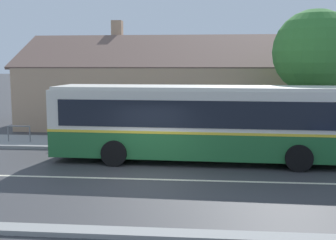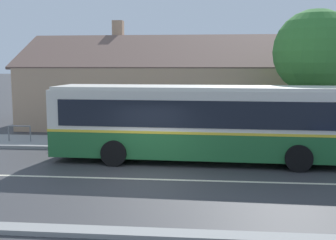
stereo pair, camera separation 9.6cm
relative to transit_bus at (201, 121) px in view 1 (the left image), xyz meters
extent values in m
plane|color=#38383A|center=(-1.89, -2.90, -1.63)|extent=(300.00, 300.00, 0.00)
cube|color=gray|center=(-1.89, 3.10, -1.56)|extent=(60.00, 3.00, 0.15)
cube|color=gray|center=(-1.89, -7.65, -1.57)|extent=(60.00, 0.50, 0.12)
cube|color=beige|center=(-1.89, -2.90, -1.63)|extent=(60.00, 0.16, 0.01)
cube|color=tan|center=(0.30, 11.00, 0.20)|extent=(22.47, 9.22, 3.65)
cube|color=brown|center=(0.30, 8.69, 3.05)|extent=(23.07, 4.67, 2.20)
cube|color=brown|center=(0.30, 13.30, 3.05)|extent=(23.07, 4.67, 2.20)
cube|color=tan|center=(-5.88, 11.92, 4.58)|extent=(0.70, 0.70, 1.20)
cube|color=black|center=(-7.57, 6.36, 0.38)|extent=(1.10, 0.06, 1.30)
cube|color=black|center=(-2.32, 6.36, 0.38)|extent=(1.10, 0.06, 1.30)
cube|color=black|center=(2.92, 6.36, 0.38)|extent=(1.10, 0.06, 1.30)
cube|color=#4C3323|center=(3.67, 6.36, -0.58)|extent=(1.00, 0.06, 2.10)
cube|color=#236633|center=(-0.02, 0.00, -0.85)|extent=(11.83, 2.87, 1.01)
cube|color=yellow|center=(-0.02, 0.00, -0.30)|extent=(11.85, 2.89, 0.10)
cube|color=silver|center=(-0.02, 0.00, 0.51)|extent=(11.83, 2.87, 1.52)
cube|color=silver|center=(-0.02, 0.00, 1.33)|extent=(11.59, 2.74, 0.12)
cube|color=black|center=(0.02, 1.26, 0.41)|extent=(10.81, 0.37, 1.02)
cube|color=black|center=(-0.06, -1.27, 0.41)|extent=(10.81, 0.37, 1.02)
cube|color=#192D99|center=(-1.45, 1.31, -0.85)|extent=(3.29, 0.13, 0.71)
cube|color=black|center=(4.61, 1.12, -0.22)|extent=(0.90, 0.06, 2.28)
cylinder|color=black|center=(3.67, 1.13, -1.13)|extent=(1.01, 0.31, 1.00)
cylinder|color=black|center=(3.59, -1.37, -1.13)|extent=(1.01, 0.31, 1.00)
cylinder|color=black|center=(-3.21, 1.35, -1.13)|extent=(1.01, 0.31, 1.00)
cylinder|color=black|center=(-3.29, -1.15, -1.13)|extent=(1.01, 0.31, 1.00)
cube|color=brown|center=(-5.64, 2.61, -1.03)|extent=(1.73, 0.10, 0.04)
cube|color=brown|center=(-5.64, 2.47, -1.03)|extent=(1.73, 0.10, 0.04)
cube|color=brown|center=(-5.64, 2.32, -1.03)|extent=(1.73, 0.10, 0.04)
cube|color=brown|center=(-5.64, 2.20, -0.73)|extent=(1.73, 0.04, 0.10)
cube|color=brown|center=(-5.64, 2.20, -0.59)|extent=(1.73, 0.04, 0.10)
cube|color=black|center=(-4.95, 2.47, -1.26)|extent=(0.08, 0.43, 0.45)
cube|color=black|center=(-6.34, 2.47, -1.26)|extent=(0.08, 0.43, 0.45)
cube|color=brown|center=(-1.78, 3.27, -1.03)|extent=(1.83, 0.10, 0.04)
cube|color=brown|center=(-1.78, 3.13, -1.03)|extent=(1.83, 0.10, 0.04)
cube|color=brown|center=(-1.78, 2.99, -1.03)|extent=(1.83, 0.10, 0.04)
cube|color=brown|center=(-1.78, 2.86, -0.73)|extent=(1.83, 0.04, 0.10)
cube|color=brown|center=(-1.78, 2.86, -0.59)|extent=(1.83, 0.04, 0.10)
cube|color=black|center=(-1.05, 3.13, -1.26)|extent=(0.08, 0.43, 0.45)
cube|color=black|center=(-2.51, 3.13, -1.26)|extent=(0.08, 0.43, 0.45)
cylinder|color=#4C3828|center=(5.25, 3.77, -0.04)|extent=(0.36, 0.36, 3.18)
sphere|color=#387A33|center=(5.25, 3.77, 2.83)|extent=(3.96, 3.96, 3.96)
sphere|color=#387A33|center=(5.14, 3.99, 2.24)|extent=(2.62, 2.62, 2.62)
cylinder|color=slate|center=(-9.42, 2.76, -1.11)|extent=(0.06, 0.06, 0.75)
cylinder|color=slate|center=(-8.32, 2.76, -1.11)|extent=(0.06, 0.06, 0.75)
cylinder|color=slate|center=(-8.87, 2.76, -0.73)|extent=(1.10, 0.06, 0.06)
camera|label=1|loc=(0.22, -16.70, 2.26)|focal=45.00mm
camera|label=2|loc=(0.32, -16.69, 2.26)|focal=45.00mm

